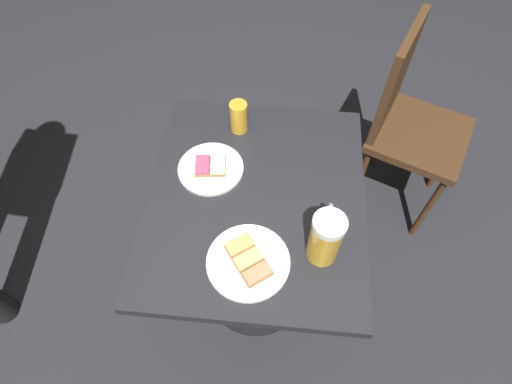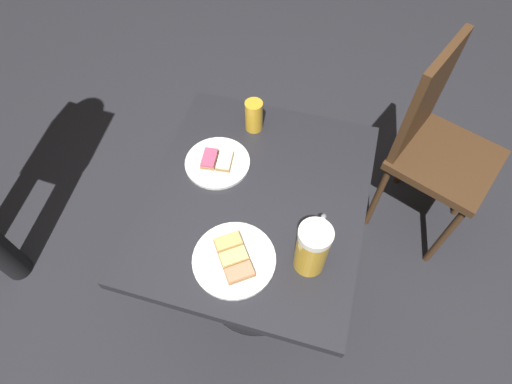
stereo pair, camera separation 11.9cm
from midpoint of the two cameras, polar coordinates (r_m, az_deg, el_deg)
name	(u,v)px [view 1 (the left image)]	position (r m, az deg, el deg)	size (l,w,h in m)	color
ground_plane	(256,286)	(1.87, -1.86, -13.27)	(6.00, 6.00, 0.00)	#28282D
cafe_table	(256,224)	(1.35, -2.51, -4.79)	(0.75, 0.65, 0.74)	black
plate_near	(248,261)	(1.10, -4.24, -9.95)	(0.23, 0.23, 0.03)	white
plate_far	(211,168)	(1.27, -9.07, 3.19)	(0.20, 0.20, 0.03)	white
beer_mug	(326,237)	(1.05, 6.59, -6.50)	(0.15, 0.09, 0.17)	gold
beer_glass_small	(239,117)	(1.34, -5.03, 10.31)	(0.06, 0.06, 0.11)	gold
cafe_chair	(409,119)	(1.79, 18.93, 9.56)	(0.50, 0.50, 0.91)	#472D19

